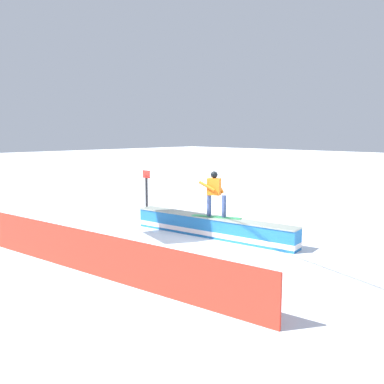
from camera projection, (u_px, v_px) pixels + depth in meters
name	position (u px, v px, depth m)	size (l,w,h in m)	color
ground_plane	(212.00, 237.00, 13.26)	(120.00, 120.00, 0.00)	white
grind_box	(212.00, 228.00, 13.22)	(5.76, 1.39, 0.66)	#216FBB
snowboarder	(215.00, 192.00, 12.98)	(1.57, 0.88, 1.44)	#2A8D4F
safety_fence	(81.00, 251.00, 9.90)	(10.22, 0.06, 1.02)	red
trail_marker	(147.00, 192.00, 16.35)	(0.40, 0.10, 1.82)	#262628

